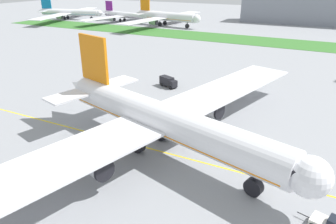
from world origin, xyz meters
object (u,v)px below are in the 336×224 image
parked_airliner_far_left (69,12)px  parked_airliner_far_right (166,16)px  pushback_tug (330,224)px  ground_crew_wingwalker_port (78,151)px  airliner_foreground (161,120)px  parked_airliner_far_centre (124,15)px  service_truck_baggage_loader (168,82)px

parked_airliner_far_left → parked_airliner_far_right: parked_airliner_far_right is taller
pushback_tug → ground_crew_wingwalker_port: bearing=-179.5°
airliner_foreground → parked_airliner_far_centre: 173.20m
pushback_tug → parked_airliner_far_centre: bearing=131.4°
pushback_tug → service_truck_baggage_loader: 58.43m
service_truck_baggage_loader → parked_airliner_far_right: 115.73m
parked_airliner_far_centre → parked_airliner_far_right: 34.01m
ground_crew_wingwalker_port → parked_airliner_far_centre: bearing=121.5°
pushback_tug → ground_crew_wingwalker_port: pushback_tug is taller
airliner_foreground → service_truck_baggage_loader: bearing=114.9°
parked_airliner_far_right → parked_airliner_far_centre: bearing=171.6°
pushback_tug → service_truck_baggage_loader: size_ratio=1.03×
service_truck_baggage_loader → parked_airliner_far_right: (-53.85, 102.35, 4.09)m
pushback_tug → service_truck_baggage_loader: service_truck_baggage_loader is taller
parked_airliner_far_left → parked_airliner_far_centre: parked_airliner_far_left is taller
service_truck_baggage_loader → parked_airliner_far_centre: 138.47m
airliner_foreground → service_truck_baggage_loader: size_ratio=14.94×
airliner_foreground → service_truck_baggage_loader: (-15.02, 32.30, -4.71)m
service_truck_baggage_loader → parked_airliner_far_centre: bearing=129.2°
parked_airliner_far_centre → parked_airliner_far_left: bearing=-169.2°
ground_crew_wingwalker_port → parked_airliner_far_centre: 173.14m
airliner_foreground → parked_airliner_far_left: bearing=137.5°
parked_airliner_far_right → pushback_tug: bearing=-55.9°
airliner_foreground → parked_airliner_far_centre: bearing=126.3°
parked_airliner_far_left → parked_airliner_far_centre: bearing=10.8°
pushback_tug → parked_airliner_far_left: bearing=140.9°
ground_crew_wingwalker_port → parked_airliner_far_right: size_ratio=0.02×
service_truck_baggage_loader → parked_airliner_far_left: parked_airliner_far_left is taller
pushback_tug → parked_airliner_far_right: size_ratio=0.08×
airliner_foreground → pushback_tug: airliner_foreground is taller
airliner_foreground → ground_crew_wingwalker_port: 15.44m
pushback_tug → parked_airliner_far_left: size_ratio=0.08×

